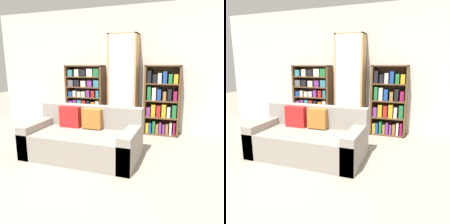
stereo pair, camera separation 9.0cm
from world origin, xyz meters
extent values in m
plane|color=gray|center=(0.00, 0.00, 0.00)|extent=(16.00, 16.00, 0.00)
cube|color=beige|center=(0.00, 2.49, 1.35)|extent=(6.55, 0.06, 2.70)
cube|color=gray|center=(-0.17, 0.68, 0.21)|extent=(1.81, 0.92, 0.42)
cube|color=gray|center=(-0.17, 1.04, 0.60)|extent=(1.81, 0.20, 0.37)
cube|color=gray|center=(-0.98, 0.68, 0.27)|extent=(0.20, 0.92, 0.54)
cube|color=gray|center=(0.63, 0.68, 0.27)|extent=(0.20, 0.92, 0.54)
cube|color=red|center=(-0.49, 0.88, 0.60)|extent=(0.36, 0.12, 0.36)
cube|color=#B76628|center=(-0.08, 0.88, 0.60)|extent=(0.32, 0.12, 0.32)
cube|color=brown|center=(-1.28, 2.28, 0.73)|extent=(0.04, 0.32, 1.45)
cube|color=brown|center=(-0.42, 2.28, 0.73)|extent=(0.04, 0.32, 1.45)
cube|color=brown|center=(-0.85, 2.28, 1.44)|extent=(0.90, 0.32, 0.02)
cube|color=brown|center=(-0.85, 2.28, 0.01)|extent=(0.90, 0.32, 0.02)
cube|color=brown|center=(-0.85, 2.43, 0.73)|extent=(0.90, 0.01, 1.45)
cube|color=brown|center=(-0.85, 2.28, 0.26)|extent=(0.82, 0.32, 0.02)
cube|color=brown|center=(-0.85, 2.28, 0.49)|extent=(0.82, 0.32, 0.02)
cube|color=brown|center=(-0.85, 2.28, 0.73)|extent=(0.82, 0.32, 0.02)
cube|color=brown|center=(-0.85, 2.28, 0.96)|extent=(0.82, 0.32, 0.02)
cube|color=brown|center=(-0.85, 2.28, 1.19)|extent=(0.82, 0.32, 0.02)
cube|color=#5B5B60|center=(-1.20, 2.27, 0.10)|extent=(0.05, 0.24, 0.15)
cube|color=#7A3384|center=(-1.13, 2.27, 0.10)|extent=(0.06, 0.24, 0.15)
cube|color=#8E1947|center=(-1.05, 2.27, 0.11)|extent=(0.06, 0.24, 0.16)
cube|color=black|center=(-0.97, 2.27, 0.10)|extent=(0.07, 0.24, 0.16)
cube|color=#AD231E|center=(-0.89, 2.27, 0.11)|extent=(0.07, 0.24, 0.17)
cube|color=olive|center=(-0.81, 2.27, 0.10)|extent=(0.07, 0.24, 0.16)
cube|color=#AD231E|center=(-0.73, 2.27, 0.09)|extent=(0.07, 0.24, 0.12)
cube|color=beige|center=(-0.65, 2.27, 0.10)|extent=(0.07, 0.24, 0.15)
cube|color=#1E4293|center=(-0.57, 2.27, 0.11)|extent=(0.06, 0.24, 0.17)
cube|color=#8E1947|center=(-0.49, 2.27, 0.12)|extent=(0.05, 0.24, 0.18)
cube|color=beige|center=(-1.19, 2.27, 0.35)|extent=(0.09, 0.24, 0.16)
cube|color=beige|center=(-1.08, 2.27, 0.33)|extent=(0.09, 0.24, 0.12)
cube|color=teal|center=(-0.97, 2.27, 0.33)|extent=(0.07, 0.24, 0.13)
cube|color=orange|center=(-0.85, 2.27, 0.35)|extent=(0.08, 0.24, 0.15)
cube|color=olive|center=(-0.73, 2.27, 0.35)|extent=(0.10, 0.24, 0.16)
cube|color=#7A3384|center=(-0.62, 2.27, 0.35)|extent=(0.07, 0.24, 0.15)
cube|color=#7A3384|center=(-0.51, 2.27, 0.36)|extent=(0.10, 0.24, 0.17)
cube|color=#7A3384|center=(-1.19, 2.27, 0.57)|extent=(0.09, 0.24, 0.13)
cube|color=#7A3384|center=(-1.08, 2.27, 0.58)|extent=(0.08, 0.24, 0.15)
cube|color=teal|center=(-0.97, 2.27, 0.58)|extent=(0.10, 0.24, 0.16)
cube|color=#AD231E|center=(-0.85, 2.27, 0.58)|extent=(0.09, 0.24, 0.15)
cube|color=black|center=(-0.74, 2.27, 0.58)|extent=(0.07, 0.24, 0.15)
cube|color=orange|center=(-0.62, 2.27, 0.57)|extent=(0.08, 0.24, 0.13)
cube|color=beige|center=(-0.51, 2.27, 0.58)|extent=(0.09, 0.24, 0.16)
cube|color=#1E4293|center=(-1.19, 2.27, 0.80)|extent=(0.09, 0.24, 0.12)
cube|color=beige|center=(-1.08, 2.27, 0.81)|extent=(0.08, 0.24, 0.14)
cube|color=beige|center=(-0.96, 2.27, 0.80)|extent=(0.09, 0.24, 0.12)
cube|color=beige|center=(-0.85, 2.27, 0.80)|extent=(0.09, 0.24, 0.13)
cube|color=#7A3384|center=(-0.74, 2.27, 0.82)|extent=(0.08, 0.24, 0.17)
cube|color=#AD231E|center=(-0.62, 2.27, 0.82)|extent=(0.08, 0.24, 0.16)
cube|color=teal|center=(-0.51, 2.27, 0.82)|extent=(0.07, 0.24, 0.17)
cube|color=#5B5B60|center=(-1.17, 2.27, 1.05)|extent=(0.13, 0.24, 0.15)
cube|color=black|center=(-1.01, 2.27, 1.05)|extent=(0.12, 0.24, 0.15)
cube|color=beige|center=(-0.85, 2.27, 1.04)|extent=(0.12, 0.24, 0.14)
cube|color=#7A3384|center=(-0.69, 2.27, 1.05)|extent=(0.10, 0.24, 0.15)
cube|color=teal|center=(-0.53, 2.27, 1.05)|extent=(0.13, 0.24, 0.16)
cube|color=teal|center=(-1.17, 2.27, 1.28)|extent=(0.11, 0.24, 0.15)
cube|color=beige|center=(-1.01, 2.27, 1.29)|extent=(0.10, 0.24, 0.16)
cube|color=black|center=(-0.85, 2.27, 1.28)|extent=(0.12, 0.24, 0.15)
cube|color=beige|center=(-0.69, 2.27, 1.29)|extent=(0.14, 0.24, 0.18)
cube|color=#237038|center=(-0.53, 2.27, 1.30)|extent=(0.13, 0.24, 0.18)
cube|color=tan|center=(-0.21, 2.26, 1.05)|extent=(0.04, 0.36, 2.10)
cube|color=tan|center=(0.36, 2.26, 1.05)|extent=(0.04, 0.36, 2.10)
cube|color=tan|center=(0.07, 2.26, 2.09)|extent=(0.61, 0.36, 0.02)
cube|color=tan|center=(0.07, 2.26, 0.01)|extent=(0.61, 0.36, 0.02)
cube|color=tan|center=(0.07, 2.43, 1.05)|extent=(0.61, 0.01, 2.10)
cube|color=silver|center=(0.07, 2.08, 1.05)|extent=(0.53, 0.01, 2.08)
cube|color=tan|center=(0.07, 2.26, 0.43)|extent=(0.53, 0.32, 0.02)
cube|color=tan|center=(0.07, 2.26, 0.84)|extent=(0.53, 0.32, 0.02)
cube|color=tan|center=(0.07, 2.26, 1.25)|extent=(0.53, 0.32, 0.02)
cube|color=tan|center=(0.07, 2.26, 1.67)|extent=(0.53, 0.32, 0.02)
cylinder|color=silver|center=(-0.13, 2.27, 0.07)|extent=(0.01, 0.01, 0.08)
cone|color=silver|center=(-0.13, 2.27, 0.16)|extent=(0.06, 0.06, 0.10)
cylinder|color=silver|center=(-0.05, 2.26, 0.07)|extent=(0.01, 0.01, 0.08)
cone|color=silver|center=(-0.05, 2.26, 0.16)|extent=(0.06, 0.06, 0.10)
cylinder|color=silver|center=(0.03, 2.26, 0.07)|extent=(0.01, 0.01, 0.08)
cone|color=silver|center=(0.03, 2.26, 0.16)|extent=(0.06, 0.06, 0.10)
cylinder|color=silver|center=(0.11, 2.24, 0.07)|extent=(0.01, 0.01, 0.08)
cone|color=silver|center=(0.11, 2.24, 0.16)|extent=(0.06, 0.06, 0.10)
cylinder|color=silver|center=(0.20, 2.27, 0.07)|extent=(0.01, 0.01, 0.08)
cone|color=silver|center=(0.20, 2.27, 0.16)|extent=(0.06, 0.06, 0.10)
cylinder|color=silver|center=(0.28, 2.26, 0.07)|extent=(0.01, 0.01, 0.08)
cone|color=silver|center=(0.28, 2.26, 0.16)|extent=(0.06, 0.06, 0.10)
cylinder|color=silver|center=(-0.12, 2.26, 0.48)|extent=(0.01, 0.01, 0.07)
cone|color=silver|center=(-0.12, 2.26, 0.55)|extent=(0.07, 0.07, 0.08)
cylinder|color=silver|center=(-0.03, 2.27, 0.48)|extent=(0.01, 0.01, 0.07)
cone|color=silver|center=(-0.03, 2.27, 0.55)|extent=(0.07, 0.07, 0.08)
cylinder|color=silver|center=(0.07, 2.26, 0.48)|extent=(0.01, 0.01, 0.07)
cone|color=silver|center=(0.07, 2.26, 0.55)|extent=(0.07, 0.07, 0.08)
cylinder|color=silver|center=(0.17, 2.25, 0.48)|extent=(0.01, 0.01, 0.07)
cone|color=silver|center=(0.17, 2.25, 0.55)|extent=(0.07, 0.07, 0.08)
cylinder|color=silver|center=(0.27, 2.27, 0.48)|extent=(0.01, 0.01, 0.07)
cone|color=silver|center=(0.27, 2.27, 0.55)|extent=(0.07, 0.07, 0.08)
cylinder|color=silver|center=(-0.09, 2.27, 0.90)|extent=(0.01, 0.01, 0.09)
cone|color=silver|center=(-0.09, 2.27, 1.00)|extent=(0.09, 0.09, 0.11)
cylinder|color=silver|center=(0.07, 2.26, 0.90)|extent=(0.01, 0.01, 0.09)
cone|color=silver|center=(0.07, 2.26, 1.00)|extent=(0.09, 0.09, 0.11)
cylinder|color=silver|center=(0.24, 2.24, 0.90)|extent=(0.01, 0.01, 0.09)
cone|color=silver|center=(0.24, 2.24, 1.00)|extent=(0.09, 0.09, 0.11)
cylinder|color=silver|center=(-0.13, 2.26, 1.30)|extent=(0.01, 0.01, 0.07)
cone|color=silver|center=(-0.13, 2.26, 1.37)|extent=(0.06, 0.06, 0.08)
cylinder|color=silver|center=(-0.05, 2.26, 1.30)|extent=(0.01, 0.01, 0.07)
cone|color=silver|center=(-0.05, 2.26, 1.37)|extent=(0.06, 0.06, 0.08)
cylinder|color=silver|center=(0.03, 2.27, 1.30)|extent=(0.01, 0.01, 0.07)
cone|color=silver|center=(0.03, 2.27, 1.37)|extent=(0.06, 0.06, 0.08)
cylinder|color=silver|center=(0.11, 2.27, 1.30)|extent=(0.01, 0.01, 0.07)
cone|color=silver|center=(0.11, 2.27, 1.37)|extent=(0.06, 0.06, 0.08)
cylinder|color=silver|center=(0.20, 2.27, 1.30)|extent=(0.01, 0.01, 0.07)
cone|color=silver|center=(0.20, 2.27, 1.37)|extent=(0.06, 0.06, 0.08)
cylinder|color=silver|center=(0.28, 2.27, 1.30)|extent=(0.01, 0.01, 0.07)
cone|color=silver|center=(0.28, 2.27, 1.37)|extent=(0.06, 0.06, 0.08)
cylinder|color=silver|center=(-0.11, 2.28, 1.71)|extent=(0.01, 0.01, 0.07)
cone|color=silver|center=(-0.11, 2.28, 1.80)|extent=(0.09, 0.09, 0.09)
cylinder|color=silver|center=(0.01, 2.28, 1.71)|extent=(0.01, 0.01, 0.07)
cone|color=silver|center=(0.01, 2.28, 1.80)|extent=(0.09, 0.09, 0.09)
cylinder|color=silver|center=(0.13, 2.26, 1.71)|extent=(0.01, 0.01, 0.07)
cone|color=silver|center=(0.13, 2.26, 1.80)|extent=(0.09, 0.09, 0.09)
cylinder|color=silver|center=(0.26, 2.24, 1.71)|extent=(0.01, 0.01, 0.07)
cone|color=silver|center=(0.26, 2.24, 1.80)|extent=(0.09, 0.09, 0.09)
cube|color=brown|center=(0.57, 2.28, 0.73)|extent=(0.04, 0.32, 1.46)
cube|color=brown|center=(1.26, 2.28, 0.73)|extent=(0.04, 0.32, 1.46)
cube|color=brown|center=(0.91, 2.28, 1.45)|extent=(0.73, 0.32, 0.02)
cube|color=brown|center=(0.91, 2.28, 0.01)|extent=(0.73, 0.32, 0.02)
cube|color=brown|center=(0.91, 2.43, 0.73)|extent=(0.73, 0.01, 1.46)
cube|color=brown|center=(0.91, 2.28, 0.38)|extent=(0.65, 0.32, 0.02)
cube|color=brown|center=(0.91, 2.28, 0.73)|extent=(0.65, 0.32, 0.02)
cube|color=brown|center=(0.91, 2.28, 1.08)|extent=(0.65, 0.32, 0.02)
cube|color=gold|center=(0.63, 2.27, 0.13)|extent=(0.06, 0.24, 0.21)
cube|color=#1E4293|center=(0.70, 2.27, 0.13)|extent=(0.05, 0.24, 0.22)
cube|color=#237038|center=(0.77, 2.27, 0.16)|extent=(0.05, 0.24, 0.27)
cube|color=olive|center=(0.84, 2.27, 0.13)|extent=(0.05, 0.24, 0.21)
cube|color=#7A3384|center=(0.91, 2.27, 0.15)|extent=(0.05, 0.24, 0.25)
cube|color=#7A3384|center=(0.98, 2.27, 0.13)|extent=(0.05, 0.24, 0.21)
cube|color=olive|center=(1.05, 2.27, 0.14)|extent=(0.05, 0.24, 0.23)
cube|color=beige|center=(1.12, 2.27, 0.15)|extent=(0.05, 0.24, 0.26)
cube|color=#8E1947|center=(1.19, 2.27, 0.16)|extent=(0.05, 0.24, 0.27)
cube|color=#7A3384|center=(0.65, 2.27, 0.49)|extent=(0.08, 0.24, 0.20)
cube|color=gold|center=(0.75, 2.27, 0.52)|extent=(0.09, 0.24, 0.26)
cube|color=#AD231E|center=(0.86, 2.27, 0.51)|extent=(0.08, 0.24, 0.25)
cube|color=gold|center=(0.97, 2.27, 0.53)|extent=(0.09, 0.24, 0.28)
cube|color=beige|center=(1.06, 2.27, 0.50)|extent=(0.06, 0.24, 0.23)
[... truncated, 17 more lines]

